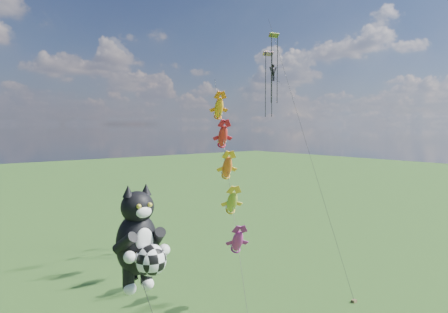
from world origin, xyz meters
TOP-DOWN VIEW (x-y plane):
  - cat_kite_rig at (-1.08, -1.90)m, footprint 2.65×4.07m
  - fish_windsock_rig at (12.78, 8.47)m, footprint 8.02×13.92m
  - parafoil_rig at (23.63, 13.64)m, footprint 6.99×16.58m

SIDE VIEW (x-z plane):
  - cat_kite_rig at x=-1.08m, z-range 3.09..14.40m
  - fish_windsock_rig at x=12.78m, z-range 1.14..19.70m
  - parafoil_rig at x=23.63m, z-range 6.69..32.57m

